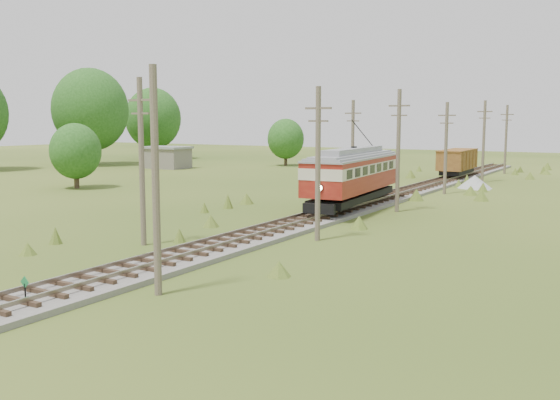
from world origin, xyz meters
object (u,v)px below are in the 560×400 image
Objects in this scene: gondola at (457,161)px; gravel_pile at (476,182)px; streetcar at (354,172)px; switch_marker at (25,288)px.

gondola is 10.02m from gravel_pile.
streetcar is at bearing -101.94° from gravel_pile.
gravel_pile is (4.27, 20.19, -2.25)m from streetcar.
gondola is (-0.00, 29.13, -0.73)m from streetcar.
gravel_pile is at bearing 84.78° from switch_marker.
switch_marker is 28.81m from streetcar.
switch_marker is 57.88m from gondola.
gondola is at bearing 85.03° from streetcar.
gondola is 2.32× the size of gravel_pile.
streetcar is (0.20, 28.73, 2.22)m from switch_marker.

